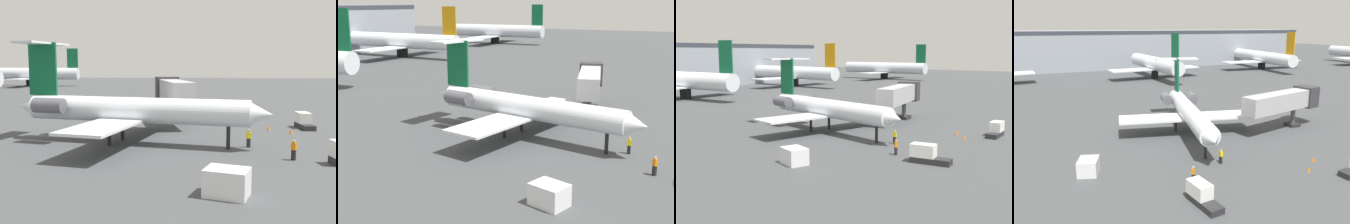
% 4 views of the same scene
% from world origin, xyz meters
% --- Properties ---
extents(ground_plane, '(400.00, 400.00, 0.10)m').
position_xyz_m(ground_plane, '(0.00, 0.00, -0.05)').
color(ground_plane, '#424447').
extents(regional_jet, '(20.07, 26.26, 9.97)m').
position_xyz_m(regional_jet, '(-2.36, 1.33, 3.44)').
color(regional_jet, silver).
rests_on(regional_jet, ground_plane).
extents(jet_bridge, '(14.64, 6.10, 5.97)m').
position_xyz_m(jet_bridge, '(12.03, -2.48, 4.28)').
color(jet_bridge, '#ADADB2').
rests_on(jet_bridge, ground_plane).
extents(ground_crew_marshaller, '(0.31, 0.43, 1.69)m').
position_xyz_m(ground_crew_marshaller, '(-3.60, -10.55, 0.86)').
color(ground_crew_marshaller, black).
rests_on(ground_crew_marshaller, ground_plane).
extents(ground_crew_loader, '(0.46, 0.47, 1.69)m').
position_xyz_m(ground_crew_loader, '(-8.44, -13.55, 0.86)').
color(ground_crew_loader, black).
rests_on(ground_crew_loader, ground_plane).
extents(cargo_container_uld, '(2.67, 3.01, 1.65)m').
position_xyz_m(cargo_container_uld, '(-17.74, -7.49, 0.82)').
color(cargo_container_uld, silver).
rests_on(cargo_container_uld, ground_plane).
extents(parked_airliner_east_mid, '(29.94, 35.44, 13.34)m').
position_xyz_m(parked_airliner_east_mid, '(53.16, 59.40, 4.27)').
color(parked_airliner_east_mid, silver).
rests_on(parked_airliner_east_mid, ground_plane).
extents(parked_airliner_east_end, '(30.43, 36.22, 13.67)m').
position_xyz_m(parked_airliner_east_end, '(101.74, 55.61, 4.43)').
color(parked_airliner_east_end, silver).
rests_on(parked_airliner_east_end, ground_plane).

